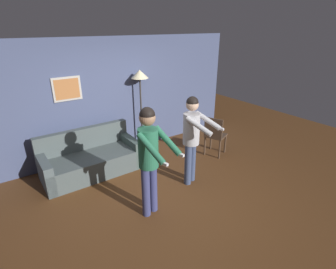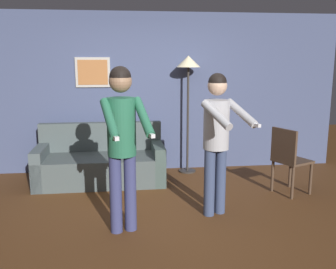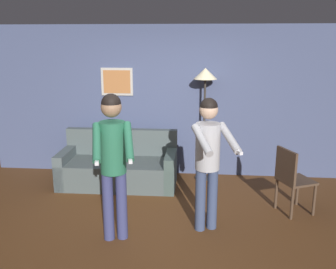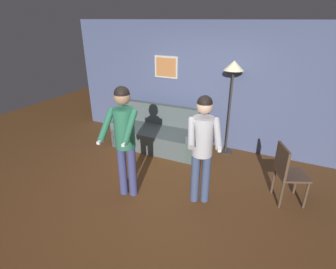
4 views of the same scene
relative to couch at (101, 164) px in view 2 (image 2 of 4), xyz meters
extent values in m
plane|color=brown|center=(0.79, -1.46, -0.28)|extent=(12.00, 12.00, 0.00)
cube|color=#444F71|center=(0.79, 0.63, 1.02)|extent=(6.40, 0.06, 2.60)
cube|color=#B7B2A8|center=(-0.12, 0.58, 1.37)|extent=(0.55, 0.02, 0.48)
cube|color=#AC6938|center=(-0.12, 0.57, 1.37)|extent=(0.47, 0.01, 0.40)
cube|color=#495454|center=(0.00, -0.04, -0.07)|extent=(1.91, 0.88, 0.42)
cube|color=#495454|center=(0.00, 0.31, 0.37)|extent=(1.90, 0.17, 0.45)
cube|color=#4D595B|center=(-0.87, -0.06, 0.01)|extent=(0.17, 0.85, 0.58)
cube|color=#42534E|center=(0.87, -0.03, 0.01)|extent=(0.17, 0.85, 0.58)
cylinder|color=#332D28|center=(1.40, 0.37, -0.27)|extent=(0.28, 0.28, 0.02)
cylinder|color=#332D28|center=(1.40, 0.37, 0.60)|extent=(0.04, 0.04, 1.70)
cone|color=#F9EAB7|center=(1.40, 0.37, 1.54)|extent=(0.39, 0.39, 0.18)
cylinder|color=navy|center=(0.27, -1.77, 0.15)|extent=(0.13, 0.13, 0.85)
cylinder|color=navy|center=(0.42, -1.73, 0.15)|extent=(0.13, 0.13, 0.85)
cylinder|color=#286B4C|center=(0.35, -1.75, 0.88)|extent=(0.30, 0.30, 0.60)
sphere|color=#9E7556|center=(0.35, -1.75, 1.34)|extent=(0.23, 0.23, 0.23)
sphere|color=black|center=(0.35, -1.75, 1.39)|extent=(0.22, 0.22, 0.22)
cylinder|color=#286B4C|center=(0.24, -2.01, 1.00)|extent=(0.21, 0.50, 0.36)
cube|color=white|center=(0.29, -2.23, 0.86)|extent=(0.08, 0.16, 0.04)
cylinder|color=#286B4C|center=(0.57, -1.92, 1.00)|extent=(0.21, 0.50, 0.36)
cube|color=white|center=(0.62, -2.14, 0.86)|extent=(0.08, 0.16, 0.04)
cylinder|color=#3A486B|center=(1.36, -1.44, 0.13)|extent=(0.13, 0.13, 0.81)
cylinder|color=#3A486B|center=(1.51, -1.38, 0.13)|extent=(0.13, 0.13, 0.81)
cylinder|color=#B2B2B7|center=(1.44, -1.41, 0.82)|extent=(0.30, 0.30, 0.57)
sphere|color=#D8AD8E|center=(1.44, -1.41, 1.27)|extent=(0.22, 0.22, 0.22)
sphere|color=black|center=(1.44, -1.41, 1.31)|extent=(0.21, 0.21, 0.21)
cylinder|color=#B2B2B7|center=(1.36, -1.69, 0.97)|extent=(0.27, 0.50, 0.29)
cylinder|color=#B2B2B7|center=(1.68, -1.56, 0.97)|extent=(0.27, 0.50, 0.29)
cube|color=white|center=(1.77, -1.78, 0.87)|extent=(0.09, 0.15, 0.04)
cylinder|color=#4C3828|center=(2.91, -0.90, -0.05)|extent=(0.04, 0.04, 0.45)
cylinder|color=#4C3828|center=(2.76, -0.57, -0.05)|extent=(0.04, 0.04, 0.45)
cylinder|color=#4C3828|center=(2.58, -1.05, -0.05)|extent=(0.04, 0.04, 0.45)
cylinder|color=#4C3828|center=(2.44, -0.72, -0.05)|extent=(0.04, 0.04, 0.45)
cube|color=#4C3828|center=(2.67, -0.81, 0.19)|extent=(0.56, 0.56, 0.03)
cube|color=#4C3828|center=(2.50, -0.89, 0.43)|extent=(0.20, 0.40, 0.45)
camera|label=1|loc=(-1.36, -4.74, 2.54)|focal=28.00mm
camera|label=2|loc=(0.39, -5.59, 1.55)|focal=40.00mm
camera|label=3|loc=(1.35, -5.79, 2.08)|focal=40.00mm
camera|label=4|loc=(2.45, -4.64, 2.34)|focal=28.00mm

